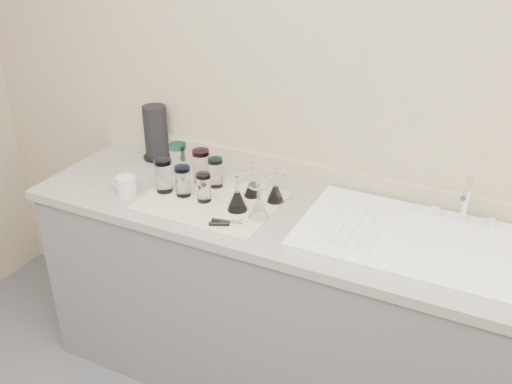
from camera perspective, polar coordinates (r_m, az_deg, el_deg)
The scene contains 17 objects.
room_envelope at distance 1.12m, azimuth -24.16°, elevation 0.01°, with size 3.54×3.50×2.52m.
counter_unit at distance 2.53m, azimuth 1.65°, elevation -10.84°, with size 2.06×0.62×0.90m.
sink_unit at distance 2.14m, azimuth 15.46°, elevation -4.66°, with size 0.82×0.50×0.22m.
dish_towel at distance 2.36m, azimuth -4.52°, elevation -0.86°, with size 0.55×0.42×0.01m, color silver.
tumbler_teal at distance 2.54m, azimuth -7.75°, elevation 3.18°, with size 0.08×0.08×0.15m.
tumbler_cyan at distance 2.47m, azimuth -5.49°, elevation 2.59°, with size 0.08×0.08×0.15m.
tumbler_purple at distance 2.44m, azimuth -4.05°, elevation 1.97°, with size 0.06×0.06×0.13m.
tumbler_magenta at distance 2.42m, azimuth -9.22°, elevation 1.67°, with size 0.07×0.07×0.15m.
tumbler_blue at distance 2.38m, azimuth -7.33°, elevation 1.10°, with size 0.07×0.07×0.13m.
tumbler_lavender at distance 2.32m, azimuth -5.26°, elevation 0.49°, with size 0.06×0.06×0.12m.
goblet_back_left at distance 2.36m, azimuth -0.36°, elevation 0.60°, with size 0.07×0.07×0.13m.
goblet_back_right at distance 2.32m, azimuth 1.97°, elevation 0.06°, with size 0.07×0.07×0.13m.
goblet_front_left at distance 2.26m, azimuth -1.89°, elevation -0.63°, with size 0.08×0.08×0.15m.
goblet_front_right at distance 2.21m, azimuth 0.27°, elevation -1.40°, with size 0.08×0.08×0.14m.
can_opener at distance 2.17m, azimuth -2.94°, elevation -3.12°, with size 0.13×0.07×0.02m.
white_mug at distance 2.45m, azimuth -12.85°, elevation 0.62°, with size 0.11×0.08×0.08m.
paper_towel_roll at distance 2.74m, azimuth -9.98°, elevation 5.82°, with size 0.14×0.14×0.26m.
Camera 1 is at (0.81, -0.61, 2.03)m, focal length 40.00 mm.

